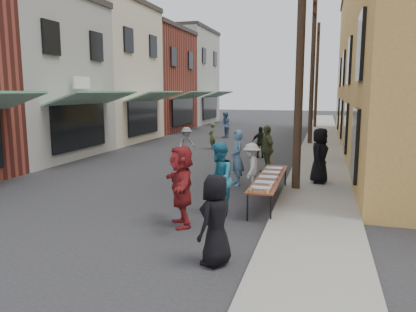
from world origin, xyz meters
The scene contains 27 objects.
ground centered at (0.00, 0.00, 0.00)m, with size 120.00×120.00×0.00m, color #28282B.
sidewalk centered at (5.00, 15.00, 0.05)m, with size 2.20×60.00×0.10m, color gray.
storefront_row centered at (-10.00, 14.96, 4.12)m, with size 8.00×37.00×9.00m.
utility_pole_near centered at (4.30, 3.00, 4.50)m, with size 0.26×0.26×9.00m, color #2D2116.
utility_pole_mid centered at (4.30, 15.00, 4.50)m, with size 0.26×0.26×9.00m, color #2D2116.
utility_pole_far centered at (4.30, 27.00, 4.50)m, with size 0.26×0.26×9.00m, color #2D2116.
serving_table centered at (3.65, 1.38, 0.71)m, with size 0.70×4.00×0.75m.
catering_tray_sausage centered at (3.65, -0.27, 0.79)m, with size 0.50×0.33×0.08m, color maroon.
catering_tray_foil_b centered at (3.65, 0.38, 0.79)m, with size 0.50×0.33×0.08m, color #B2B2B7.
catering_tray_buns centered at (3.65, 1.08, 0.79)m, with size 0.50×0.33×0.08m, color tan.
catering_tray_foil_d centered at (3.65, 1.78, 0.79)m, with size 0.50×0.33×0.08m, color #B2B2B7.
catering_tray_buns_end centered at (3.65, 2.48, 0.79)m, with size 0.50×0.33×0.08m, color tan.
condiment_jar_a centered at (3.43, -0.57, 0.79)m, with size 0.07×0.07×0.08m, color #A57F26.
condiment_jar_b centered at (3.43, -0.47, 0.79)m, with size 0.07×0.07×0.08m, color #A57F26.
condiment_jar_c centered at (3.43, -0.37, 0.79)m, with size 0.07×0.07×0.08m, color #A57F26.
cup_stack centered at (3.85, -0.52, 0.81)m, with size 0.08×0.08×0.12m, color tan.
guest_front_a centered at (3.26, -3.18, 0.86)m, with size 0.84×0.55×1.72m, color black.
guest_front_b centered at (2.30, 3.28, 0.96)m, with size 0.70×0.46×1.91m, color #5379A1.
guest_front_c centered at (2.53, -0.15, 0.96)m, with size 0.93×0.72×1.91m, color teal.
guest_front_d centered at (2.91, 2.59, 0.79)m, with size 1.01×0.58×1.57m, color silver.
guest_front_e centered at (2.97, 5.65, 0.95)m, with size 1.11×0.46×1.89m, color #515D36.
guest_queue_back centered at (1.90, -1.27, 0.97)m, with size 1.81×0.58×1.95m, color maroon.
server centered at (5.00, 3.99, 1.04)m, with size 0.92×0.60×1.88m, color black.
passerby_left centered at (-1.22, 8.16, 0.75)m, with size 0.97×0.56×1.51m, color gray.
passerby_mid centered at (2.19, 9.24, 0.76)m, with size 0.89×0.37×1.51m, color black.
passerby_right centered at (-0.89, 11.54, 0.74)m, with size 0.54×0.35×1.47m, color #485330.
passerby_far centered at (-1.42, 16.92, 0.91)m, with size 0.88×0.69×1.81m, color #5675A7.
Camera 1 is at (5.11, -10.13, 3.20)m, focal length 35.00 mm.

